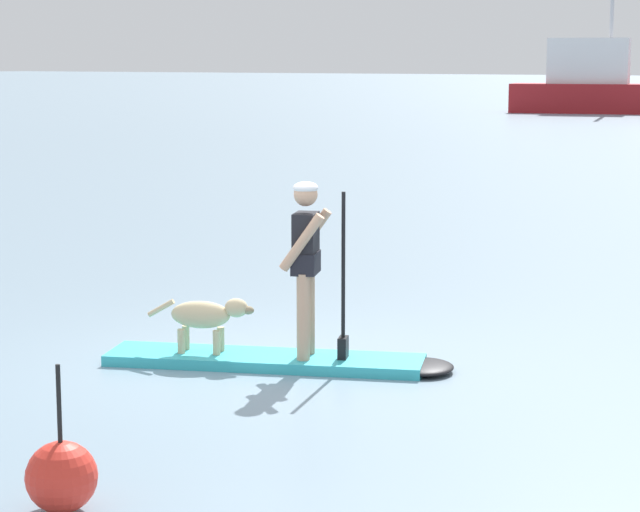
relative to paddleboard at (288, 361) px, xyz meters
The scene contains 6 objects.
ground_plane 0.23m from the paddleboard, 159.01° to the right, with size 400.00×400.00×0.00m, color gray.
paddleboard is the anchor object (origin of this frame).
person_paddler 1.01m from the paddleboard, 20.99° to the left, with size 0.68×0.59×1.63m.
dog 0.88m from the paddleboard, 159.01° to the right, with size 0.99×0.45×0.53m.
moored_boat_center 56.39m from the paddleboard, 105.95° to the left, with size 9.61×4.68×9.69m.
marker_buoy 3.99m from the paddleboard, 78.36° to the right, with size 0.46×0.46×0.96m.
Camera 1 is at (6.29, -9.38, 2.84)m, focal length 69.50 mm.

